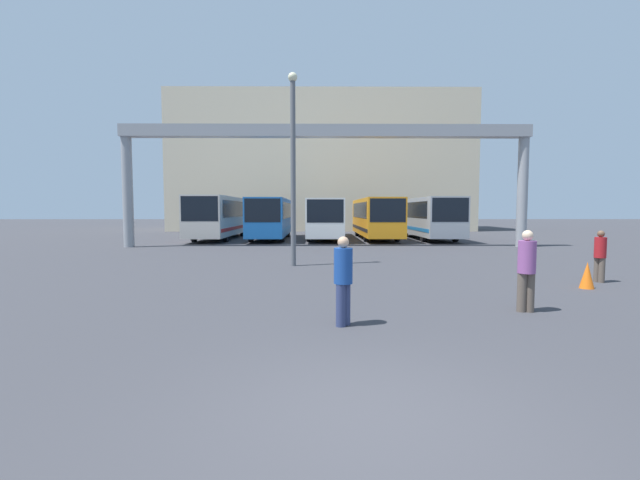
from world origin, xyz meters
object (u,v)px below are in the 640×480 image
bus_slot_3 (375,216)px  pedestrian_near_center (343,279)px  pedestrian_near_right (527,269)px  pedestrian_mid_right (600,255)px  bus_slot_0 (220,215)px  lamp_post (293,161)px  bus_slot_4 (429,216)px  bus_slot_2 (324,216)px  traffic_cone (587,275)px  bus_slot_1 (271,216)px

bus_slot_3 → pedestrian_near_center: bus_slot_3 is taller
pedestrian_near_right → pedestrian_mid_right: pedestrian_near_right is taller
pedestrian_near_right → bus_slot_0: bearing=-56.8°
pedestrian_near_center → lamp_post: bearing=45.4°
bus_slot_4 → pedestrian_near_center: 25.62m
bus_slot_3 → pedestrian_near_right: 23.79m
bus_slot_0 → bus_slot_3: 11.92m
bus_slot_2 → pedestrian_mid_right: size_ratio=7.66×
bus_slot_3 → bus_slot_2: bearing=176.4°
bus_slot_0 → bus_slot_3: size_ratio=1.01×
bus_slot_2 → traffic_cone: size_ratio=16.18×
pedestrian_mid_right → lamp_post: size_ratio=0.21×
pedestrian_near_right → bus_slot_4: bearing=-93.1°
bus_slot_2 → pedestrian_mid_right: (8.07, -20.27, -0.88)m
bus_slot_2 → pedestrian_mid_right: 21.84m
bus_slot_2 → pedestrian_near_center: 25.12m
bus_slot_1 → bus_slot_3: 7.98m
bus_slot_1 → bus_slot_4: bearing=0.8°
pedestrian_near_center → bus_slot_4: bearing=18.1°
bus_slot_1 → bus_slot_3: size_ratio=0.88×
bus_slot_4 → pedestrian_near_center: (-8.00, -24.32, -0.88)m
bus_slot_4 → traffic_cone: 20.59m
bus_slot_3 → pedestrian_near_center: 25.19m
pedestrian_near_center → traffic_cone: pedestrian_near_center is taller
bus_slot_3 → pedestrian_near_right: size_ratio=6.56×
pedestrian_mid_right → pedestrian_near_right: bearing=108.6°
pedestrian_mid_right → pedestrian_near_center: bearing=96.9°
bus_slot_0 → bus_slot_3: bus_slot_0 is taller
bus_slot_4 → pedestrian_near_right: size_ratio=5.96×
bus_slot_2 → bus_slot_4: (7.95, -0.78, 0.06)m
pedestrian_mid_right → lamp_post: (-9.53, 3.93, 3.25)m
pedestrian_near_right → pedestrian_near_center: size_ratio=1.04×
bus_slot_1 → pedestrian_near_right: size_ratio=5.78×
bus_slot_4 → lamp_post: (-9.41, -15.56, 2.31)m
pedestrian_near_center → lamp_post: size_ratio=0.23×
lamp_post → bus_slot_4: bearing=58.8°
bus_slot_2 → bus_slot_4: size_ratio=1.15×
pedestrian_near_center → bus_slot_3: bearing=27.1°
pedestrian_mid_right → traffic_cone: bearing=111.1°
bus_slot_3 → traffic_cone: size_ratio=15.52×
bus_slot_0 → pedestrian_near_right: bearing=-63.5°
traffic_cone → bus_slot_2: bearing=108.3°
bus_slot_0 → pedestrian_near_right: size_ratio=6.66×
bus_slot_0 → bus_slot_4: bearing=-2.2°
pedestrian_near_right → lamp_post: size_ratio=0.24×
bus_slot_2 → traffic_cone: 22.47m
bus_slot_2 → pedestrian_near_center: size_ratio=7.11×
bus_slot_4 → pedestrian_mid_right: (0.12, -19.49, -0.94)m
bus_slot_1 → traffic_cone: bus_slot_1 is taller
bus_slot_2 → pedestrian_near_right: bearing=-80.6°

